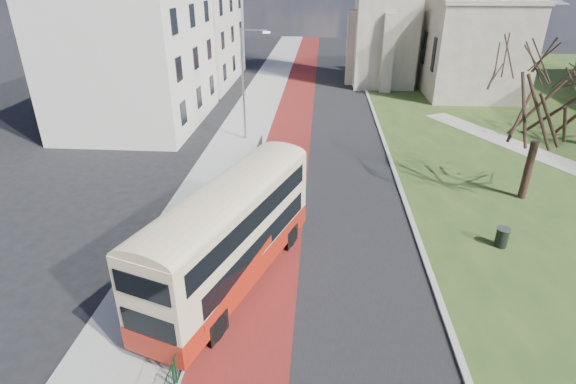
# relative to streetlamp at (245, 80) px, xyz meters

# --- Properties ---
(ground) EXTENTS (160.00, 160.00, 0.00)m
(ground) POSITION_rel_streetlamp_xyz_m (4.35, -18.00, -4.59)
(ground) COLOR black
(ground) RESTS_ON ground
(road_carriageway) EXTENTS (9.00, 120.00, 0.01)m
(road_carriageway) POSITION_rel_streetlamp_xyz_m (5.85, 2.00, -4.59)
(road_carriageway) COLOR black
(road_carriageway) RESTS_ON ground
(bus_lane) EXTENTS (3.40, 120.00, 0.01)m
(bus_lane) POSITION_rel_streetlamp_xyz_m (3.15, 2.00, -4.59)
(bus_lane) COLOR #591414
(bus_lane) RESTS_ON ground
(pavement_west) EXTENTS (4.00, 120.00, 0.12)m
(pavement_west) POSITION_rel_streetlamp_xyz_m (-0.65, 2.00, -4.53)
(pavement_west) COLOR gray
(pavement_west) RESTS_ON ground
(kerb_west) EXTENTS (0.25, 120.00, 0.13)m
(kerb_west) POSITION_rel_streetlamp_xyz_m (1.35, 2.00, -4.53)
(kerb_west) COLOR #999993
(kerb_west) RESTS_ON ground
(kerb_east) EXTENTS (0.25, 80.00, 0.13)m
(kerb_east) POSITION_rel_streetlamp_xyz_m (10.45, 4.00, -4.53)
(kerb_east) COLOR #999993
(kerb_east) RESTS_ON ground
(pedestrian_railing) EXTENTS (0.07, 24.00, 1.12)m
(pedestrian_railing) POSITION_rel_streetlamp_xyz_m (1.40, -14.00, -4.04)
(pedestrian_railing) COLOR #0D3C1C
(pedestrian_railing) RESTS_ON ground
(street_block_near) EXTENTS (10.30, 14.30, 13.00)m
(street_block_near) POSITION_rel_streetlamp_xyz_m (-9.65, 4.00, 1.92)
(street_block_near) COLOR silver
(street_block_near) RESTS_ON ground
(street_block_far) EXTENTS (10.30, 16.30, 11.50)m
(street_block_far) POSITION_rel_streetlamp_xyz_m (-9.65, 20.00, 1.17)
(street_block_far) COLOR beige
(street_block_far) RESTS_ON ground
(streetlamp) EXTENTS (2.13, 0.18, 8.00)m
(streetlamp) POSITION_rel_streetlamp_xyz_m (0.00, 0.00, 0.00)
(streetlamp) COLOR gray
(streetlamp) RESTS_ON pavement_west
(bus) EXTENTS (5.59, 10.44, 4.28)m
(bus) POSITION_rel_streetlamp_xyz_m (2.21, -17.63, -2.15)
(bus) COLOR #9F1E0E
(bus) RESTS_ON ground
(winter_tree_near) EXTENTS (6.29, 6.29, 8.62)m
(winter_tree_near) POSITION_rel_streetlamp_xyz_m (17.16, -8.82, 1.42)
(winter_tree_near) COLOR #2F1F17
(winter_tree_near) RESTS_ON grass_green
(litter_bin) EXTENTS (0.72, 0.72, 0.97)m
(litter_bin) POSITION_rel_streetlamp_xyz_m (14.17, -14.13, -4.06)
(litter_bin) COLOR black
(litter_bin) RESTS_ON grass_green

